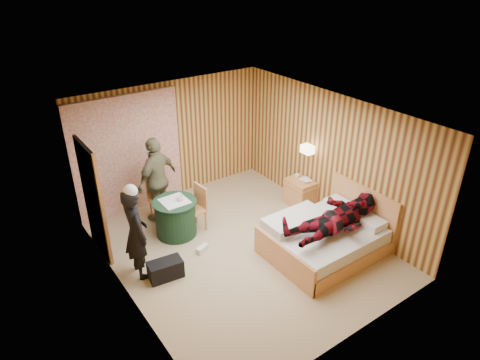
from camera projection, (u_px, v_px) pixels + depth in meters
floor at (241, 248)px, 7.68m from camera, size 4.20×5.00×0.01m
ceiling at (241, 116)px, 6.52m from camera, size 4.20×5.00×0.01m
wall_back at (172, 140)px, 8.91m from camera, size 4.20×0.02×2.50m
wall_left at (120, 228)px, 6.03m from camera, size 0.02×5.00×2.50m
wall_right at (330, 157)px, 8.17m from camera, size 0.02×5.00×2.50m
curtain at (128, 155)px, 8.37m from camera, size 2.20×0.08×2.40m
doorway at (93, 200)px, 7.17m from camera, size 0.06×0.90×2.05m
wall_lamp at (308, 149)px, 8.39m from camera, size 0.26×0.24×0.16m
bed at (324, 238)px, 7.46m from camera, size 1.94×1.48×1.02m
nightstand at (300, 193)px, 8.89m from camera, size 0.44×0.60×0.58m
round_table at (176, 217)px, 7.93m from camera, size 0.81×0.81×0.72m
chair_far at (159, 195)px, 8.31m from camera, size 0.44×0.44×0.93m
chair_near at (197, 205)px, 8.03m from camera, size 0.43×0.43×0.89m
duffel_bag at (166, 269)px, 6.92m from camera, size 0.58×0.36×0.31m
sneaker_left at (188, 233)px, 8.00m from camera, size 0.27×0.13×0.12m
sneaker_right at (202, 249)px, 7.58m from camera, size 0.26×0.17×0.11m
woman_standing at (136, 233)px, 6.73m from camera, size 0.40×0.59×1.57m
man_at_table at (157, 180)px, 8.19m from camera, size 1.09×0.80×1.72m
man_on_bed at (338, 212)px, 7.01m from camera, size 0.86×0.67×1.77m
book_lower at (303, 181)px, 8.71m from camera, size 0.21×0.25×0.02m
book_upper at (303, 180)px, 8.71m from camera, size 0.22×0.26×0.02m
cup_nightstand at (297, 176)px, 8.83m from camera, size 0.13×0.13×0.09m
cup_table at (180, 198)px, 7.76m from camera, size 0.14×0.14×0.10m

